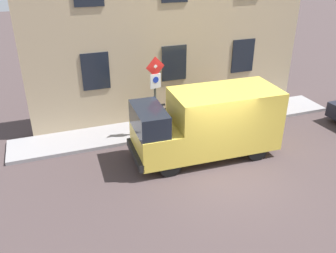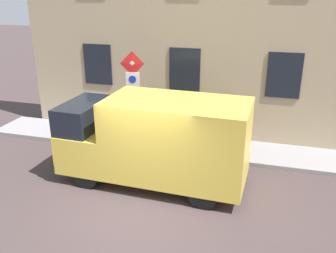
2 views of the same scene
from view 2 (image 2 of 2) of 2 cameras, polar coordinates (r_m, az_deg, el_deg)
ground_plane at (r=9.49m, az=-4.64°, el=-12.71°), size 80.00×80.00×0.00m
sidewalk_slab at (r=12.82m, az=1.56°, el=-2.84°), size 1.77×14.13×0.14m
building_facade at (r=12.99m, az=3.14°, el=15.51°), size 0.75×12.13×8.03m
sign_post_stacked at (r=11.88m, az=-5.51°, el=6.28°), size 0.19×0.55×3.13m
delivery_van at (r=10.03m, az=-1.91°, el=-2.02°), size 2.18×5.39×2.50m
bicycle_green at (r=12.75m, az=6.85°, el=-0.98°), size 0.49×1.71×0.89m
bicycle_red at (r=12.94m, az=2.28°, el=-0.51°), size 0.46×1.71×0.89m
bicycle_blue at (r=13.20m, az=-2.14°, el=-0.05°), size 0.46×1.71×0.89m
pedestrian at (r=12.16m, az=8.43°, el=0.65°), size 0.45×0.48×1.72m
litter_bin at (r=11.98m, az=4.59°, el=-1.97°), size 0.44×0.44×0.90m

